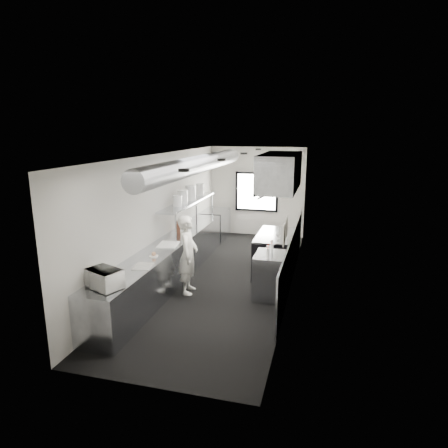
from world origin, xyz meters
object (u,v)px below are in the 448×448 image
Objects in this scene: pass_shelf at (189,202)px; knife_block at (178,227)px; bottle_station at (271,276)px; line_cook at (188,255)px; squeeze_bottle_d at (271,248)px; plate_stack_c at (191,193)px; plate_stack_d at (200,190)px; deli_tub_b at (112,273)px; far_work_table at (215,224)px; exhaust_hood at (280,172)px; cutting_board at (168,245)px; plate_stack_a at (177,201)px; small_plate at (154,256)px; microwave at (104,279)px; deli_tub_a at (105,276)px; squeeze_bottle_e at (272,245)px; squeeze_bottle_b at (268,252)px; prep_counter at (169,263)px; squeeze_bottle_a at (268,253)px; squeeze_bottle_c at (268,250)px; range at (275,253)px; plate_stack_b at (183,197)px.

knife_block is (-0.09, -0.56, -0.51)m from pass_shelf.
bottle_station is 1.74m from line_cook.
squeeze_bottle_d is (2.32, -1.60, -0.54)m from pass_shelf.
plate_stack_c is 1.12× the size of plate_stack_d.
far_work_table is at bearing 88.61° from deli_tub_b.
cutting_board is at bearing -148.88° from exhaust_hood.
small_plate is at bearing -84.63° from plate_stack_a.
microwave is 0.37m from deli_tub_a.
squeeze_bottle_e is at bearing 71.75° from microwave.
squeeze_bottle_b reaches higher than cutting_board.
prep_counter is 35.66× the size of squeeze_bottle_b.
squeeze_bottle_b reaches higher than deli_tub_b.
pass_shelf is 16.52× the size of small_plate.
plate_stack_a is 1.51× the size of squeeze_bottle_b.
deli_tub_a is at bearing -94.46° from prep_counter.
deli_tub_b is at bearing 78.26° from deli_tub_a.
exhaust_hood is 14.20× the size of deli_tub_a.
microwave is at bearing -89.90° from prep_counter.
squeeze_bottle_e is at bearing -89.38° from exhaust_hood.
squeeze_bottle_a is 0.22m from squeeze_bottle_c.
cutting_board is at bearing -100.87° from knife_block.
deli_tub_b is 3.81m from plate_stack_c.
line_cook reaches higher than squeeze_bottle_c.
small_plate is 1.08× the size of squeeze_bottle_b.
prep_counter is at bearing 95.75° from small_plate.
squeeze_bottle_b is (2.42, 1.93, 0.03)m from deli_tub_a.
far_work_table is 3.16m from plate_stack_a.
plate_stack_c is 1.86× the size of squeeze_bottle_a.
deli_tub_a is (-0.18, -2.25, 0.51)m from prep_counter.
cutting_board is at bearing -148.19° from range.
far_work_table is 6.36× the size of squeeze_bottle_c.
prep_counter is 11.78× the size of microwave.
bottle_station is at bearing -85.43° from range.
squeeze_bottle_b is (2.26, -2.67, -0.75)m from plate_stack_d.
knife_block is 1.02m from plate_stack_c.
squeeze_bottle_d is at bearing -88.45° from exhaust_hood.
knife_block is at bearing -104.15° from plate_stack_b.
range is at bearing 45.57° from small_plate.
deli_tub_a is 0.78× the size of squeeze_bottle_a.
pass_shelf reaches higher than squeeze_bottle_a.
far_work_table is 4.17m from line_cook.
plate_stack_a is at bearing -170.23° from exhaust_hood.
small_plate is (0.09, -4.64, 0.46)m from far_work_table.
squeeze_bottle_b is (-0.02, 0.15, -0.02)m from squeeze_bottle_a.
pass_shelf is 3.08m from squeeze_bottle_a.
plate_stack_c is 3.22m from squeeze_bottle_a.
squeeze_bottle_d is at bearing -87.75° from line_cook.
squeeze_bottle_c reaches higher than deli_tub_a.
squeeze_bottle_e reaches higher than far_work_table.
cutting_board is (-2.25, 0.08, 0.46)m from bottle_station.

